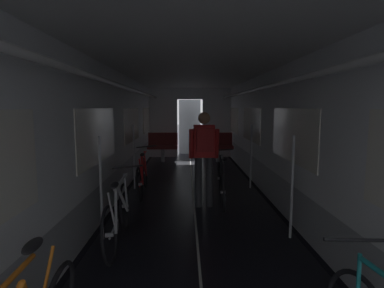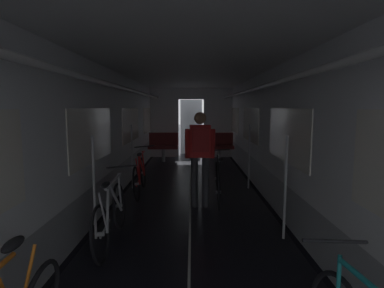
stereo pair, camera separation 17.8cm
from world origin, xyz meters
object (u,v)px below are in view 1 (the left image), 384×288
at_px(bench_seat_far_left, 163,144).
at_px(bicycle_black_in_aisle, 221,182).
at_px(bicycle_silver, 118,215).
at_px(person_cyclist_aisle, 204,151).
at_px(bench_seat_far_right, 218,144).
at_px(bicycle_red, 142,176).

bearing_deg(bench_seat_far_left, bicycle_black_in_aisle, -72.08).
distance_m(bicycle_silver, bicycle_black_in_aisle, 2.32).
bearing_deg(bicycle_black_in_aisle, bench_seat_far_left, 107.92).
distance_m(bench_seat_far_left, person_cyclist_aisle, 4.79).
xyz_separation_m(bench_seat_far_left, person_cyclist_aisle, (1.08, -4.64, 0.45)).
height_order(bench_seat_far_right, bicycle_red, bench_seat_far_right).
relative_size(bicycle_red, bicycle_black_in_aisle, 1.00).
relative_size(bicycle_silver, person_cyclist_aisle, 1.00).
xyz_separation_m(bench_seat_far_left, bicycle_silver, (-0.12, -6.11, -0.18)).
xyz_separation_m(bench_seat_far_right, bicycle_silver, (-1.92, -6.11, -0.18)).
bearing_deg(person_cyclist_aisle, bicycle_red, 145.28).
bearing_deg(bench_seat_far_left, bench_seat_far_right, 0.00).
distance_m(bicycle_red, bicycle_silver, 2.30).
height_order(bench_seat_far_right, bicycle_silver, bench_seat_far_right).
distance_m(bench_seat_far_right, bicycle_silver, 6.41).
xyz_separation_m(bench_seat_far_right, person_cyclist_aisle, (-0.72, -4.64, 0.45)).
bearing_deg(bench_seat_far_right, bicycle_silver, -107.42).
bearing_deg(bench_seat_far_right, bench_seat_far_left, 180.00).
bearing_deg(person_cyclist_aisle, bicycle_black_in_aisle, 38.06).
bearing_deg(person_cyclist_aisle, bench_seat_far_left, 103.03).
xyz_separation_m(bicycle_red, person_cyclist_aisle, (1.21, -0.84, 0.63)).
relative_size(bench_seat_far_left, person_cyclist_aisle, 0.58).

